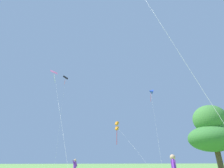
{
  "coord_description": "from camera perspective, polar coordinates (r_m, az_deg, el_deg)",
  "views": [
    {
      "loc": [
        -2.22,
        -3.06,
        1.47
      ],
      "look_at": [
        4.14,
        21.63,
        12.93
      ],
      "focal_mm": 27.96,
      "sensor_mm": 36.0,
      "label": 1
    }
  ],
  "objects": [
    {
      "name": "kite_black_large",
      "position": [
        43.91,
        -15.13,
        0.76
      ],
      "size": [
        1.3,
        6.71,
        21.28
      ],
      "color": "black",
      "rests_on": "ground_plane"
    },
    {
      "name": "kite_blue_delta",
      "position": [
        31.14,
        12.58,
        -2.38
      ],
      "size": [
        2.87,
        5.98,
        13.27
      ],
      "color": "blue",
      "rests_on": "ground_plane"
    },
    {
      "name": "kite_pink_low",
      "position": [
        25.98,
        -18.26,
        2.29
      ],
      "size": [
        3.86,
        11.98,
        13.97
      ],
      "color": "pink",
      "rests_on": "ground_plane"
    },
    {
      "name": "kite_orange_box",
      "position": [
        35.27,
        1.63,
        -13.74
      ],
      "size": [
        2.66,
        10.64,
        8.87
      ],
      "color": "orange",
      "rests_on": "ground_plane"
    },
    {
      "name": "person_in_blue_jacket",
      "position": [
        19.17,
        -12.11,
        -24.94
      ],
      "size": [
        0.56,
        0.3,
        1.78
      ],
      "color": "#2D3351",
      "rests_on": "ground_plane"
    },
    {
      "name": "tree_left_oak",
      "position": [
        21.14,
        30.27,
        -13.05
      ],
      "size": [
        5.12,
        4.53,
        7.02
      ],
      "color": "brown",
      "rests_on": "ground_plane"
    }
  ]
}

